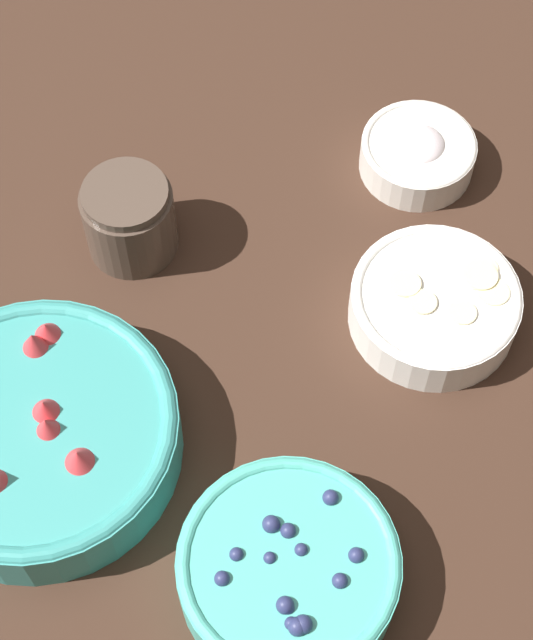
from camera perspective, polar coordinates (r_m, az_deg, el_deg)
The scene contains 6 objects.
ground_plane at distance 1.03m, azimuth -0.29°, elevation -1.33°, with size 4.00×4.00×0.00m, color #382319.
bowl_strawberries at distance 0.97m, azimuth -12.09°, elevation -5.93°, with size 0.25×0.25×0.08m.
bowl_blueberries at distance 0.91m, azimuth 1.18°, elevation -13.12°, with size 0.19×0.19×0.06m.
bowl_bananas at distance 1.04m, azimuth 8.97°, elevation 0.86°, with size 0.16×0.16×0.05m.
bowl_cream at distance 1.15m, azimuth 8.08°, elevation 8.84°, with size 0.12×0.12×0.05m.
jar_chocolate at distance 1.07m, azimuth -7.31°, elevation 5.31°, with size 0.09×0.09×0.09m.
Camera 1 is at (0.29, 0.41, 0.90)m, focal length 60.00 mm.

